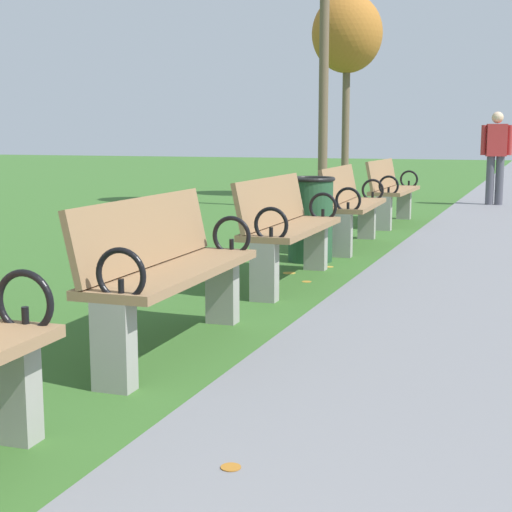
# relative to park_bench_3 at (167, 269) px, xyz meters

# --- Properties ---
(park_bench_3) EXTENTS (0.52, 1.61, 0.90)m
(park_bench_3) POSITION_rel_park_bench_3_xyz_m (0.00, 0.00, 0.00)
(park_bench_3) COLOR #93704C
(park_bench_3) RESTS_ON ground
(park_bench_4) EXTENTS (0.49, 1.61, 0.90)m
(park_bench_4) POSITION_rel_park_bench_3_xyz_m (-0.00, 2.22, 0.00)
(park_bench_4) COLOR #93704C
(park_bench_4) RESTS_ON ground
(park_bench_5) EXTENTS (0.54, 1.62, 0.90)m
(park_bench_5) POSITION_rel_park_bench_3_xyz_m (0.00, 4.53, 0.00)
(park_bench_5) COLOR #93704C
(park_bench_5) RESTS_ON ground
(park_bench_6) EXTENTS (0.48, 1.60, 0.90)m
(park_bench_6) POSITION_rel_park_bench_3_xyz_m (-0.00, 6.92, 0.00)
(park_bench_6) COLOR #93704C
(park_bench_6) RESTS_ON ground
(tree_4) EXTENTS (1.36, 1.36, 3.91)m
(tree_4) POSITION_rel_park_bench_3_xyz_m (-1.71, 11.11, 2.64)
(tree_4) COLOR brown
(tree_4) RESTS_ON ground
(pedestrian_walking) EXTENTS (0.52, 0.28, 1.62)m
(pedestrian_walking) POSITION_rel_park_bench_3_xyz_m (1.18, 10.38, 0.44)
(pedestrian_walking) COLOR #4C4C56
(pedestrian_walking) RESTS_ON paved_walkway
(trash_bin) EXTENTS (0.48, 0.48, 0.84)m
(trash_bin) POSITION_rel_park_bench_3_xyz_m (-0.15, 3.43, -0.06)
(trash_bin) COLOR #234C2D
(trash_bin) RESTS_ON ground
(scattered_leaves) EXTENTS (4.95, 14.65, 0.02)m
(scattered_leaves) POSITION_rel_park_bench_3_xyz_m (0.78, 2.07, -0.47)
(scattered_leaves) COLOR brown
(scattered_leaves) RESTS_ON ground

